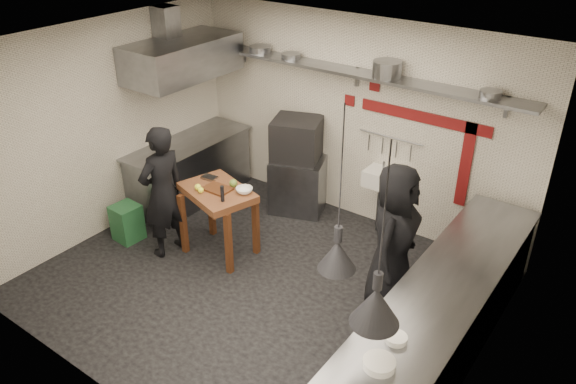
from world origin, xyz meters
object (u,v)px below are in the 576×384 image
Objects in this scene: oven_stand at (298,183)px; chef_left at (163,192)px; chef_right at (394,238)px; combi_oven at (297,139)px; green_bin at (127,223)px; prep_table at (219,221)px.

oven_stand is 0.46× the size of chef_left.
combi_oven is at bearing 53.49° from chef_right.
chef_left is (0.65, 0.12, 0.61)m from green_bin.
combi_oven is 0.37× the size of chef_right.
prep_table is 0.79m from chef_left.
chef_right is (2.04, -1.15, 0.46)m from oven_stand.
green_bin is at bearing -144.20° from combi_oven.
combi_oven is 2.55m from green_bin.
oven_stand is at bearing 6.20° from combi_oven.
chef_right is at bearing -49.67° from oven_stand.
chef_left is 2.86m from chef_right.
chef_left is 1.01× the size of chef_right.
prep_table is (-0.16, -1.52, 0.06)m from oven_stand.
oven_stand is 1.53m from prep_table.
oven_stand is 2.39m from chef_right.
chef_left reaches higher than prep_table.
green_bin is at bearing -144.53° from oven_stand.
chef_left is at bearing 97.36° from chef_right.
prep_table reaches higher than green_bin.
green_bin is 0.29× the size of chef_left.
chef_right reaches higher than green_bin.
oven_stand is 2.44m from green_bin.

